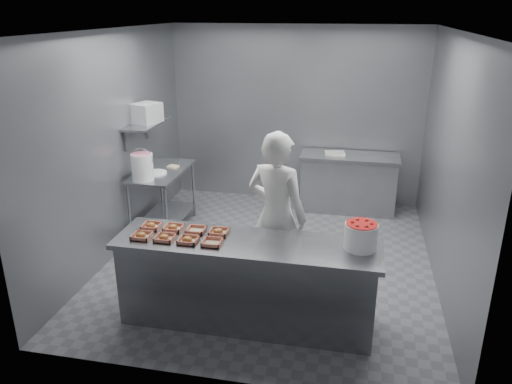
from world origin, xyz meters
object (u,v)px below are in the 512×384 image
Objects in this scene: back_counter at (348,183)px; tray_2 at (188,240)px; tray_0 at (142,235)px; tray_5 at (173,228)px; worker at (277,216)px; tray_6 at (196,230)px; tray_3 at (212,242)px; service_counter at (247,282)px; tray_1 at (165,238)px; strawberry_tub at (361,235)px; glaze_bucket at (142,166)px; appliance at (147,113)px; prep_table at (163,191)px; tray_7 at (219,232)px; tray_4 at (151,226)px.

tray_2 is at bearing -113.33° from back_counter.
tray_5 is (0.24, 0.24, 0.00)m from tray_0.
tray_0 is 0.10× the size of worker.
worker is at bearing 32.74° from tray_6.
service_counter is at bearing 21.20° from tray_3.
strawberry_tub reaches higher than tray_1.
tray_6 is 0.10× the size of worker.
back_counter is at bearing 63.32° from tray_1.
strawberry_tub is 3.16m from glaze_bucket.
tray_1 is 1.00× the size of tray_6.
service_counter is 13.88× the size of tray_2.
worker reaches higher than tray_2.
tray_6 is 2.38m from appliance.
tray_0 and tray_5 have the same top height.
prep_table is 0.80× the size of back_counter.
back_counter is 3.48m from tray_6.
tray_5 is at bearing -180.00° from tray_6.
appliance reaches higher than tray_1.
tray_5 is at bearing 171.36° from service_counter.
tray_5 is at bearing 178.65° from strawberry_tub.
tray_6 is at bearing -36.33° from appliance.
service_counter is 8.39× the size of strawberry_tub.
tray_7 is at bearing -111.19° from back_counter.
tray_5 is (0.86, -1.83, 0.33)m from prep_table.
glaze_bucket is (-1.18, 1.40, 0.17)m from tray_6.
back_counter is at bearing 93.25° from strawberry_tub.
tray_4 reaches higher than tray_6.
glaze_bucket reaches higher than tray_7.
service_counter is 0.73m from tray_6.
tray_7 is (1.34, -1.83, 0.33)m from prep_table.
service_counter is 0.93m from tray_1.
glaze_bucket is at bearing 138.70° from service_counter.
prep_table is 6.40× the size of tray_2.
tray_3 is 1.00× the size of tray_4.
tray_5 reaches higher than tray_6.
strawberry_tub is (1.87, 0.20, 0.12)m from tray_1.
tray_6 reaches higher than service_counter.
glaze_bucket is at bearing 125.67° from tray_2.
strawberry_tub is 0.89× the size of appliance.
worker is (1.85, -1.35, 0.34)m from prep_table.
tray_4 is 0.60× the size of strawberry_tub.
tray_6 is at bearing 178.44° from strawberry_tub.
worker is 2.14m from glaze_bucket.
strawberry_tub is at bearing 167.26° from worker.
tray_1 is (0.24, 0.00, 0.00)m from tray_0.
tray_5 reaches higher than prep_table.
tray_7 is at bearing 18.50° from tray_0.
tray_7 is at bearing -31.64° from appliance.
tray_1 is 1.00× the size of tray_7.
glaze_bucket reaches higher than tray_0.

